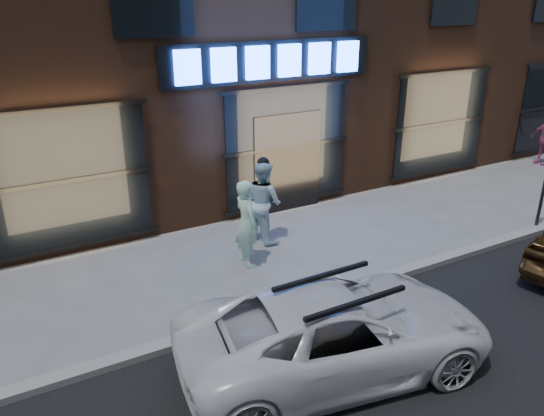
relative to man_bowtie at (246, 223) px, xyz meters
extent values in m
plane|color=slate|center=(2.14, -1.85, -0.88)|extent=(90.00, 90.00, 0.00)
cube|color=gray|center=(2.14, -1.85, -0.82)|extent=(60.00, 0.25, 0.12)
cube|color=black|center=(1.74, 2.10, 2.72)|extent=(5.20, 0.06, 0.90)
cube|color=black|center=(2.14, 2.07, 0.32)|extent=(1.80, 0.10, 2.40)
cube|color=#FFBF72|center=(-2.86, 2.13, 0.72)|extent=(3.00, 0.04, 2.60)
cube|color=black|center=(-2.86, 2.09, 0.72)|extent=(3.20, 0.06, 2.80)
cube|color=#FFBF72|center=(2.14, 2.13, 0.72)|extent=(3.00, 0.04, 2.60)
cube|color=black|center=(2.14, 2.09, 0.72)|extent=(3.20, 0.06, 2.80)
cube|color=#FFBF72|center=(7.14, 2.13, 0.72)|extent=(3.00, 0.04, 2.60)
cube|color=black|center=(7.14, 2.09, 0.72)|extent=(3.20, 0.06, 2.80)
cube|color=#2659FF|center=(-0.26, 2.03, 2.72)|extent=(0.55, 0.12, 0.70)
cube|color=#2659FF|center=(0.54, 2.03, 2.72)|extent=(0.55, 0.12, 0.70)
cube|color=#2659FF|center=(1.34, 2.03, 2.72)|extent=(0.55, 0.12, 0.70)
cube|color=#2659FF|center=(2.14, 2.03, 2.72)|extent=(0.55, 0.12, 0.70)
cube|color=#2659FF|center=(2.94, 2.03, 2.72)|extent=(0.55, 0.12, 0.70)
cube|color=#2659FF|center=(3.74, 2.03, 2.72)|extent=(0.55, 0.12, 0.70)
imported|color=#B3ECD1|center=(0.00, 0.00, 0.00)|extent=(0.43, 0.64, 1.75)
imported|color=white|center=(0.82, 0.83, 0.02)|extent=(0.82, 0.98, 1.79)
imported|color=white|center=(-0.30, -3.42, -0.25)|extent=(4.77, 2.79, 1.25)
camera|label=1|loc=(-4.10, -8.41, 4.15)|focal=35.00mm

